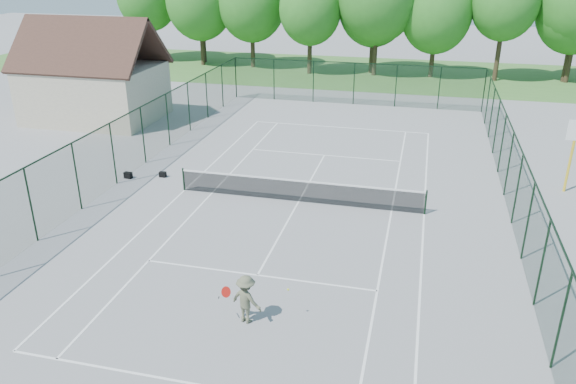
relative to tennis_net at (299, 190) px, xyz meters
name	(u,v)px	position (x,y,z in m)	size (l,w,h in m)	color
ground	(299,202)	(0.00, 0.00, -0.58)	(140.00, 140.00, 0.00)	gray
grass_far	(371,73)	(0.00, 30.00, -0.57)	(80.00, 16.00, 0.01)	#487D35
court_lines	(299,201)	(0.00, 0.00, -0.57)	(11.05, 23.85, 0.01)	white
tennis_net	(299,190)	(0.00, 0.00, 0.00)	(11.08, 0.08, 1.10)	black
fence_enclosure	(299,169)	(0.00, 0.00, 0.98)	(18.05, 36.05, 3.02)	#163420
utility_building	(93,72)	(-16.00, 10.00, 2.54)	(8.60, 6.27, 6.63)	beige
tree_line_far	(374,5)	(0.00, 30.00, 5.42)	(39.40, 6.40, 9.70)	#3C2F1E
sports_bag_a	(128,175)	(-8.80, 0.75, -0.42)	(0.38, 0.23, 0.31)	black
sports_bag_b	(163,174)	(-7.21, 1.31, -0.44)	(0.34, 0.21, 0.26)	black
tennis_player	(246,299)	(0.43, -8.98, 0.20)	(2.10, 0.87, 1.56)	#5B5D44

